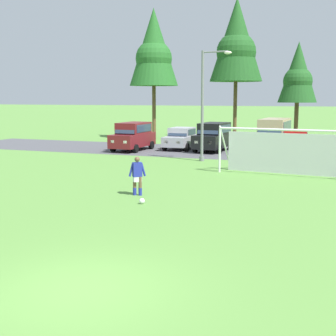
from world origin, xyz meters
TOP-DOWN VIEW (x-y plane):
  - ground_plane at (0.00, 15.00)m, footprint 400.00×400.00m
  - parking_lot_strip at (0.00, 25.90)m, footprint 52.00×8.40m
  - soccer_ball at (-2.09, 7.97)m, footprint 0.22×0.22m
  - soccer_goal at (2.51, 17.05)m, footprint 7.57×2.63m
  - player_midfield_center at (-2.92, 9.39)m, footprint 0.67×0.48m
  - parked_car_slot_far_left at (-10.18, 24.76)m, footprint 2.25×4.66m
  - parked_car_slot_left at (-6.90, 26.82)m, footprint 2.08×4.22m
  - parked_car_slot_center_left at (-4.17, 26.45)m, footprint 2.38×4.72m
  - parked_car_slot_center at (0.32, 27.10)m, footprint 2.35×4.88m
  - parked_car_slot_center_right at (1.87, 26.63)m, footprint 2.24×4.31m
  - tree_left_edge at (-12.30, 34.34)m, footprint 4.69×4.69m
  - tree_mid_left at (-4.88, 37.09)m, footprint 5.06×5.06m
  - tree_center_back at (1.27, 33.55)m, footprint 3.29×3.29m
  - street_lamp at (-3.22, 20.66)m, footprint 2.00×0.32m

SIDE VIEW (x-z plane):
  - ground_plane at x=0.00m, z-range 0.00..0.00m
  - parking_lot_strip at x=0.00m, z-range 0.00..0.01m
  - soccer_ball at x=-2.09m, z-range 0.00..0.22m
  - player_midfield_center at x=-2.92m, z-range 0.00..1.64m
  - parked_car_slot_left at x=-6.90m, z-range 0.02..1.74m
  - parked_car_slot_center_right at x=1.87m, z-range 0.02..1.74m
  - parked_car_slot_far_left at x=-10.18m, z-range 0.03..2.19m
  - parked_car_slot_center_left at x=-4.17m, z-range 0.03..2.19m
  - soccer_goal at x=2.51m, z-range 0.01..2.58m
  - parked_car_slot_center at x=0.32m, z-range 0.08..2.60m
  - street_lamp at x=-3.22m, z-range 0.14..7.13m
  - tree_center_back at x=1.27m, z-range 1.63..10.40m
  - tree_left_edge at x=-12.30m, z-range 2.35..14.85m
  - tree_mid_left at x=-4.88m, z-range 2.54..16.02m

